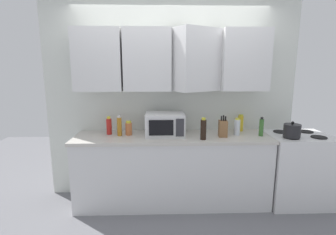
{
  "coord_description": "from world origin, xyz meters",
  "views": [
    {
      "loc": [
        -0.16,
        -3.39,
        1.74
      ],
      "look_at": [
        -0.05,
        -0.25,
        1.12
      ],
      "focal_mm": 27.34,
      "sensor_mm": 36.0,
      "label": 1
    }
  ],
  "objects": [
    {
      "name": "bottle_amber_vinegar",
      "position": [
        -0.66,
        -0.29,
        1.02
      ],
      "size": [
        0.06,
        0.06,
        0.26
      ],
      "color": "#AD701E",
      "rests_on": "counter_run"
    },
    {
      "name": "bottle_spice_jar",
      "position": [
        -0.55,
        -0.25,
        0.99
      ],
      "size": [
        0.08,
        0.08,
        0.18
      ],
      "color": "#BC6638",
      "rests_on": "counter_run"
    },
    {
      "name": "bottle_green_oil",
      "position": [
        1.1,
        -0.35,
        1.01
      ],
      "size": [
        0.05,
        0.05,
        0.24
      ],
      "color": "#386B2D",
      "rests_on": "counter_run"
    },
    {
      "name": "wall_back_with_cabinets",
      "position": [
        0.0,
        -0.07,
        1.58
      ],
      "size": [
        3.3,
        0.58,
        2.6
      ],
      "color": "silver",
      "rests_on": "ground_plane"
    },
    {
      "name": "kettle",
      "position": [
        1.43,
        -0.46,
        0.99
      ],
      "size": [
        0.2,
        0.2,
        0.19
      ],
      "color": "black",
      "rests_on": "stove_range"
    },
    {
      "name": "bottle_soy_dark",
      "position": [
        0.35,
        -0.49,
        1.02
      ],
      "size": [
        0.07,
        0.07,
        0.26
      ],
      "color": "black",
      "rests_on": "counter_run"
    },
    {
      "name": "bottle_yellow_mustard",
      "position": [
        0.92,
        -0.09,
        1.01
      ],
      "size": [
        0.07,
        0.07,
        0.22
      ],
      "color": "gold",
      "rests_on": "counter_run"
    },
    {
      "name": "knife_block",
      "position": [
        0.62,
        -0.37,
        1.0
      ],
      "size": [
        0.11,
        0.13,
        0.27
      ],
      "color": "brown",
      "rests_on": "counter_run"
    },
    {
      "name": "stove_range",
      "position": [
        1.6,
        -0.32,
        0.45
      ],
      "size": [
        0.76,
        0.64,
        0.91
      ],
      "color": "silver",
      "rests_on": "ground_plane"
    },
    {
      "name": "microwave",
      "position": [
        -0.09,
        -0.28,
        1.04
      ],
      "size": [
        0.48,
        0.37,
        0.28
      ],
      "color": "silver",
      "rests_on": "counter_run"
    },
    {
      "name": "bottle_clear_tall",
      "position": [
        0.81,
        -0.3,
        1.0
      ],
      "size": [
        0.08,
        0.08,
        0.22
      ],
      "color": "silver",
      "rests_on": "counter_run"
    },
    {
      "name": "counter_run",
      "position": [
        0.0,
        -0.3,
        0.45
      ],
      "size": [
        2.43,
        0.63,
        0.9
      ],
      "color": "silver",
      "rests_on": "ground_plane"
    },
    {
      "name": "bottle_red_sauce",
      "position": [
        -0.8,
        -0.21,
        1.01
      ],
      "size": [
        0.07,
        0.07,
        0.23
      ],
      "color": "red",
      "rests_on": "counter_run"
    }
  ]
}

